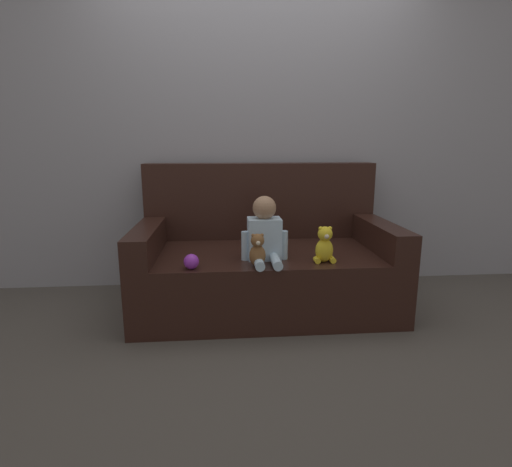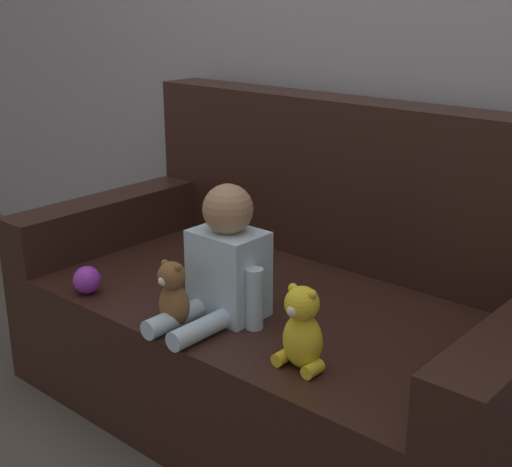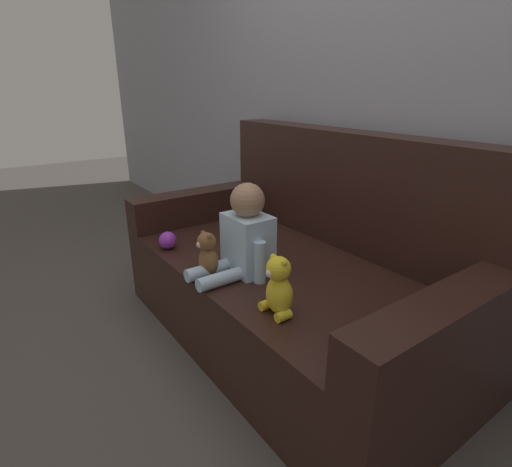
{
  "view_description": "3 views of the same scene",
  "coord_description": "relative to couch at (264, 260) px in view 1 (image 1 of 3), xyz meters",
  "views": [
    {
      "loc": [
        -0.3,
        -2.71,
        1.14
      ],
      "look_at": [
        -0.08,
        -0.12,
        0.57
      ],
      "focal_mm": 28.0,
      "sensor_mm": 36.0,
      "label": 1
    },
    {
      "loc": [
        1.33,
        -1.66,
        1.36
      ],
      "look_at": [
        -0.03,
        -0.1,
        0.65
      ],
      "focal_mm": 50.0,
      "sensor_mm": 36.0,
      "label": 2
    },
    {
      "loc": [
        1.33,
        -1.15,
        1.22
      ],
      "look_at": [
        -0.08,
        -0.14,
        0.57
      ],
      "focal_mm": 28.0,
      "sensor_mm": 36.0,
      "label": 3
    }
  ],
  "objects": [
    {
      "name": "teddy_bear_brown",
      "position": [
        -0.09,
        -0.47,
        0.2
      ],
      "size": [
        0.1,
        0.09,
        0.21
      ],
      "color": "brown",
      "rests_on": "couch"
    },
    {
      "name": "couch",
      "position": [
        0.0,
        0.0,
        0.0
      ],
      "size": [
        1.78,
        0.97,
        1.01
      ],
      "color": "black",
      "rests_on": "ground_plane"
    },
    {
      "name": "wall_back",
      "position": [
        0.0,
        0.5,
        0.97
      ],
      "size": [
        8.0,
        0.05,
        2.6
      ],
      "color": "#93939E",
      "rests_on": "ground_plane"
    },
    {
      "name": "toy_ball",
      "position": [
        -0.49,
        -0.49,
        0.14
      ],
      "size": [
        0.09,
        0.09,
        0.09
      ],
      "color": "purple",
      "rests_on": "couch"
    },
    {
      "name": "person_baby",
      "position": [
        -0.03,
        -0.32,
        0.26
      ],
      "size": [
        0.3,
        0.36,
        0.41
      ],
      "color": "silver",
      "rests_on": "couch"
    },
    {
      "name": "plush_toy_side",
      "position": [
        0.33,
        -0.41,
        0.2
      ],
      "size": [
        0.13,
        0.11,
        0.23
      ],
      "color": "yellow",
      "rests_on": "couch"
    },
    {
      "name": "ground_plane",
      "position": [
        0.0,
        -0.08,
        -0.33
      ],
      "size": [
        12.0,
        12.0,
        0.0
      ],
      "primitive_type": "plane",
      "color": "#4C4742"
    }
  ]
}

